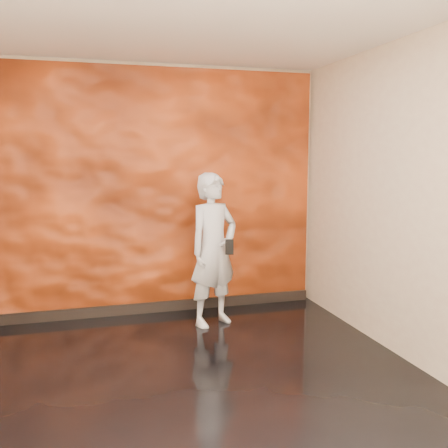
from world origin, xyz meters
TOP-DOWN VIEW (x-y plane):
  - room at (0.00, 0.00)m, footprint 4.02×4.02m
  - feature_wall at (0.00, 1.96)m, footprint 3.90×0.06m
  - baseboard at (0.00, 1.92)m, footprint 3.90×0.04m
  - man at (0.61, 1.36)m, footprint 0.70×0.59m
  - phone at (0.71, 1.11)m, footprint 0.09×0.04m

SIDE VIEW (x-z plane):
  - baseboard at x=0.00m, z-range 0.00..0.12m
  - man at x=0.61m, z-range 0.00..1.62m
  - phone at x=0.71m, z-range 0.80..0.95m
  - feature_wall at x=0.00m, z-range 0.00..2.75m
  - room at x=0.00m, z-range -0.01..2.81m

